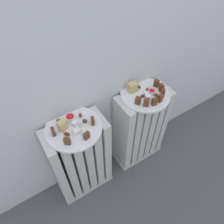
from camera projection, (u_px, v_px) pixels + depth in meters
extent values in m
plane|color=#4C4C51|center=(136.00, 201.00, 1.28)|extent=(6.00, 6.00, 0.00)
cube|color=silver|center=(85.00, 180.00, 1.35)|extent=(0.32, 0.16, 0.03)
cube|color=silver|center=(58.00, 170.00, 1.09)|extent=(0.04, 0.16, 0.54)
cube|color=silver|center=(67.00, 165.00, 1.11)|extent=(0.04, 0.16, 0.54)
cube|color=silver|center=(76.00, 161.00, 1.13)|extent=(0.04, 0.16, 0.54)
cube|color=silver|center=(85.00, 156.00, 1.15)|extent=(0.04, 0.16, 0.54)
cube|color=silver|center=(93.00, 152.00, 1.17)|extent=(0.04, 0.16, 0.54)
cube|color=silver|center=(101.00, 147.00, 1.19)|extent=(0.04, 0.16, 0.54)
cube|color=silver|center=(136.00, 151.00, 1.50)|extent=(0.32, 0.16, 0.03)
cube|color=silver|center=(122.00, 136.00, 1.24)|extent=(0.04, 0.16, 0.54)
cube|color=silver|center=(129.00, 132.00, 1.26)|extent=(0.04, 0.16, 0.54)
cube|color=silver|center=(136.00, 129.00, 1.28)|extent=(0.04, 0.16, 0.54)
cube|color=silver|center=(143.00, 125.00, 1.30)|extent=(0.04, 0.16, 0.54)
cube|color=silver|center=(150.00, 121.00, 1.32)|extent=(0.04, 0.16, 0.54)
cube|color=silver|center=(156.00, 118.00, 1.33)|extent=(0.04, 0.16, 0.54)
cylinder|color=white|center=(74.00, 128.00, 0.94)|extent=(0.26, 0.26, 0.01)
cylinder|color=white|center=(145.00, 95.00, 1.08)|extent=(0.26, 0.26, 0.01)
cube|color=#56351E|center=(53.00, 132.00, 0.89)|extent=(0.02, 0.03, 0.04)
cube|color=#56351E|center=(67.00, 141.00, 0.86)|extent=(0.03, 0.03, 0.04)
cube|color=#56351E|center=(87.00, 136.00, 0.88)|extent=(0.03, 0.02, 0.04)
cube|color=#56351E|center=(93.00, 121.00, 0.93)|extent=(0.02, 0.03, 0.04)
cube|color=tan|center=(62.00, 125.00, 0.91)|extent=(0.05, 0.04, 0.05)
cube|color=white|center=(75.00, 123.00, 0.93)|extent=(0.03, 0.03, 0.02)
cube|color=white|center=(76.00, 132.00, 0.90)|extent=(0.03, 0.03, 0.03)
ellipsoid|color=#4C2814|center=(59.00, 121.00, 0.95)|extent=(0.03, 0.03, 0.01)
ellipsoid|color=#4C2814|center=(67.00, 134.00, 0.90)|extent=(0.03, 0.03, 0.02)
ellipsoid|color=#4C2814|center=(80.00, 115.00, 0.97)|extent=(0.02, 0.03, 0.02)
ellipsoid|color=#4C2814|center=(85.00, 121.00, 0.95)|extent=(0.03, 0.03, 0.02)
cylinder|color=white|center=(70.00, 118.00, 0.96)|extent=(0.05, 0.05, 0.02)
cylinder|color=red|center=(70.00, 117.00, 0.95)|extent=(0.04, 0.04, 0.01)
cube|color=#56351E|center=(138.00, 101.00, 1.01)|extent=(0.03, 0.03, 0.04)
cube|color=#56351E|center=(146.00, 103.00, 1.01)|extent=(0.03, 0.03, 0.04)
cube|color=#56351E|center=(154.00, 102.00, 1.01)|extent=(0.03, 0.02, 0.04)
cube|color=#56351E|center=(160.00, 98.00, 1.03)|extent=(0.03, 0.02, 0.04)
cube|color=#56351E|center=(163.00, 93.00, 1.05)|extent=(0.03, 0.03, 0.04)
cube|color=#56351E|center=(161.00, 88.00, 1.08)|extent=(0.02, 0.03, 0.04)
cube|color=#56351E|center=(156.00, 83.00, 1.10)|extent=(0.02, 0.03, 0.04)
cube|color=tan|center=(132.00, 87.00, 1.07)|extent=(0.05, 0.04, 0.05)
cube|color=white|center=(148.00, 97.00, 1.04)|extent=(0.03, 0.03, 0.03)
cube|color=white|center=(146.00, 94.00, 1.06)|extent=(0.03, 0.03, 0.02)
ellipsoid|color=#4C2814|center=(157.00, 95.00, 1.06)|extent=(0.02, 0.03, 0.01)
ellipsoid|color=#4C2814|center=(139.00, 87.00, 1.10)|extent=(0.02, 0.03, 0.02)
ellipsoid|color=#4C2814|center=(143.00, 96.00, 1.06)|extent=(0.02, 0.02, 0.02)
ellipsoid|color=#4C2814|center=(147.00, 90.00, 1.09)|extent=(0.03, 0.03, 0.02)
cylinder|color=white|center=(152.00, 92.00, 1.07)|extent=(0.04, 0.04, 0.02)
cylinder|color=red|center=(152.00, 91.00, 1.07)|extent=(0.03, 0.03, 0.01)
cube|color=#B7B7BC|center=(82.00, 135.00, 0.90)|extent=(0.03, 0.06, 0.00)
cube|color=#B7B7BC|center=(80.00, 125.00, 0.94)|extent=(0.03, 0.03, 0.00)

